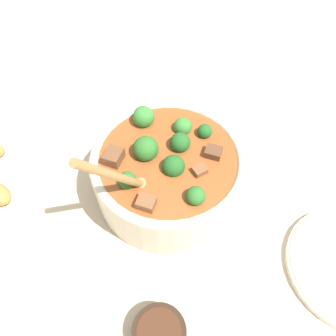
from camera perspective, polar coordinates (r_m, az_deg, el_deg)
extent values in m
plane|color=#C6B293|center=(0.63, 0.00, -3.60)|extent=(4.00, 4.00, 0.00)
cylinder|color=beige|center=(0.59, 0.00, -1.10)|extent=(0.26, 0.26, 0.10)
torus|color=beige|center=(0.55, 0.00, 1.77)|extent=(0.26, 0.26, 0.02)
cylinder|color=brown|center=(0.57, 0.00, -0.12)|extent=(0.24, 0.24, 0.07)
sphere|color=#2D6B28|center=(0.54, -3.91, 3.38)|extent=(0.04, 0.04, 0.04)
cylinder|color=#6B9956|center=(0.56, -3.74, 1.43)|extent=(0.01, 0.01, 0.02)
sphere|color=#235B23|center=(0.52, 0.95, 0.36)|extent=(0.04, 0.04, 0.04)
cylinder|color=#6B9956|center=(0.55, 0.91, -1.28)|extent=(0.01, 0.01, 0.02)
sphere|color=#2D6B28|center=(0.50, 4.81, -4.86)|extent=(0.03, 0.03, 0.03)
cylinder|color=#6B9956|center=(0.51, 4.64, -6.08)|extent=(0.01, 0.01, 0.01)
sphere|color=#2D6B28|center=(0.51, -7.12, -2.18)|extent=(0.03, 0.03, 0.03)
cylinder|color=#6B9956|center=(0.53, -6.89, -3.41)|extent=(0.01, 0.01, 0.01)
sphere|color=#235B23|center=(0.57, 6.42, 6.38)|extent=(0.03, 0.03, 0.03)
cylinder|color=#6B9956|center=(0.59, 6.25, 5.18)|extent=(0.01, 0.01, 0.01)
sphere|color=#387F33|center=(0.58, 2.56, 7.20)|extent=(0.03, 0.03, 0.03)
cylinder|color=#6B9956|center=(0.60, 2.47, 5.69)|extent=(0.01, 0.01, 0.01)
sphere|color=#235B23|center=(0.55, 2.12, 4.47)|extent=(0.03, 0.03, 0.03)
cylinder|color=#6B9956|center=(0.57, 2.05, 2.88)|extent=(0.01, 0.01, 0.02)
sphere|color=#387F33|center=(0.59, -4.30, 8.89)|extent=(0.04, 0.04, 0.04)
cylinder|color=#6B9956|center=(0.61, -4.14, 7.05)|extent=(0.01, 0.01, 0.02)
cube|color=brown|center=(0.54, -9.45, 1.54)|extent=(0.04, 0.04, 0.02)
cube|color=brown|center=(0.55, 7.91, 2.25)|extent=(0.03, 0.03, 0.02)
cube|color=brown|center=(0.53, 5.51, -0.55)|extent=(0.03, 0.03, 0.02)
cube|color=brown|center=(0.49, -3.80, -6.19)|extent=(0.03, 0.03, 0.02)
ellipsoid|color=#A87A47|center=(0.52, -4.67, -2.85)|extent=(0.04, 0.03, 0.01)
cylinder|color=#A87A47|center=(0.44, -9.43, -1.32)|extent=(0.08, 0.08, 0.16)
cylinder|color=black|center=(0.52, -1.54, -26.83)|extent=(0.08, 0.08, 0.04)
cylinder|color=#472819|center=(0.51, -1.57, -26.63)|extent=(0.06, 0.06, 0.01)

